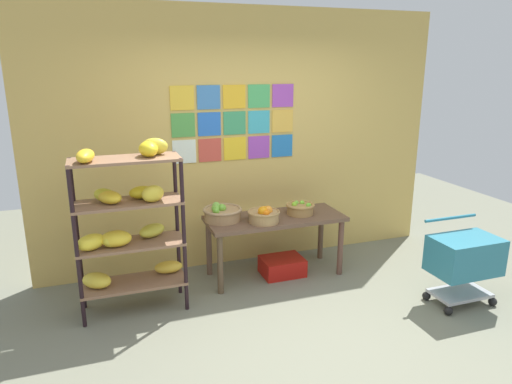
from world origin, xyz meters
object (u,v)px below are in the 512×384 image
object	(u,v)px
display_table	(275,225)
produce_crate_under_table	(282,266)
banana_shelf_unit	(127,220)
fruit_basket_right	(222,213)
shopping_cart	(464,258)
fruit_basket_left	(300,208)
fruit_basket_back_left	(264,215)

from	to	relation	value
display_table	produce_crate_under_table	size ratio (longest dim) A/B	3.26
banana_shelf_unit	display_table	size ratio (longest dim) A/B	1.09
banana_shelf_unit	fruit_basket_right	size ratio (longest dim) A/B	3.92
display_table	fruit_basket_right	world-z (taller)	fruit_basket_right
fruit_basket_right	shopping_cart	xyz separation A→B (m)	(1.99, -1.24, -0.27)
produce_crate_under_table	shopping_cart	xyz separation A→B (m)	(1.36, -1.14, 0.36)
produce_crate_under_table	fruit_basket_right	bearing A→B (deg)	170.30
display_table	banana_shelf_unit	bearing A→B (deg)	-170.27
fruit_basket_left	fruit_basket_right	bearing A→B (deg)	174.73
display_table	fruit_basket_right	size ratio (longest dim) A/B	3.61
fruit_basket_right	produce_crate_under_table	bearing A→B (deg)	-9.70
fruit_basket_right	shopping_cart	size ratio (longest dim) A/B	0.51
fruit_basket_left	produce_crate_under_table	world-z (taller)	fruit_basket_left
fruit_basket_back_left	produce_crate_under_table	bearing A→B (deg)	20.34
banana_shelf_unit	shopping_cart	size ratio (longest dim) A/B	1.99
display_table	produce_crate_under_table	distance (m)	0.48
fruit_basket_back_left	fruit_basket_right	bearing A→B (deg)	152.54
display_table	fruit_basket_left	size ratio (longest dim) A/B	4.71
fruit_basket_back_left	shopping_cart	xyz separation A→B (m)	(1.60, -1.04, -0.27)
display_table	fruit_basket_right	distance (m)	0.58
fruit_basket_back_left	fruit_basket_left	bearing A→B (deg)	14.91
display_table	fruit_basket_back_left	size ratio (longest dim) A/B	4.38
fruit_basket_back_left	produce_crate_under_table	world-z (taller)	fruit_basket_back_left
banana_shelf_unit	fruit_basket_back_left	xyz separation A→B (m)	(1.34, 0.14, -0.14)
fruit_basket_left	shopping_cart	world-z (taller)	shopping_cart
display_table	fruit_basket_right	bearing A→B (deg)	172.18
fruit_basket_back_left	shopping_cart	size ratio (longest dim) A/B	0.42
produce_crate_under_table	fruit_basket_left	bearing A→B (deg)	8.17
display_table	fruit_basket_left	bearing A→B (deg)	-0.28
fruit_basket_left	fruit_basket_right	size ratio (longest dim) A/B	0.77
banana_shelf_unit	fruit_basket_right	distance (m)	1.02
produce_crate_under_table	banana_shelf_unit	bearing A→B (deg)	-171.84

